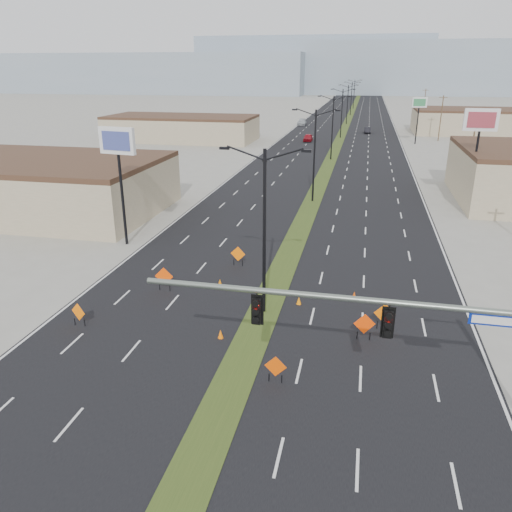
% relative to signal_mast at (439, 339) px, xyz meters
% --- Properties ---
extents(ground, '(600.00, 600.00, 0.00)m').
position_rel_signal_mast_xyz_m(ground, '(-8.56, -2.00, -4.79)').
color(ground, gray).
rests_on(ground, ground).
extents(road_surface, '(25.00, 400.00, 0.02)m').
position_rel_signal_mast_xyz_m(road_surface, '(-8.56, 98.00, -4.79)').
color(road_surface, black).
rests_on(road_surface, ground).
extents(median_strip, '(2.00, 400.00, 0.04)m').
position_rel_signal_mast_xyz_m(median_strip, '(-8.56, 98.00, -4.79)').
color(median_strip, '#2C4016').
rests_on(median_strip, ground).
extents(building_sw_far, '(30.00, 14.00, 4.50)m').
position_rel_signal_mast_xyz_m(building_sw_far, '(-40.56, 83.00, -2.54)').
color(building_sw_far, tan).
rests_on(building_sw_far, ground).
extents(mesa_west, '(180.00, 50.00, 22.00)m').
position_rel_signal_mast_xyz_m(mesa_west, '(-128.56, 278.00, 6.21)').
color(mesa_west, '#8697A6').
rests_on(mesa_west, ground).
extents(mesa_center, '(220.00, 50.00, 28.00)m').
position_rel_signal_mast_xyz_m(mesa_center, '(31.44, 298.00, 9.21)').
color(mesa_center, '#8697A6').
rests_on(mesa_center, ground).
extents(mesa_backdrop, '(140.00, 50.00, 32.00)m').
position_rel_signal_mast_xyz_m(mesa_backdrop, '(-38.56, 318.00, 11.21)').
color(mesa_backdrop, '#8697A6').
rests_on(mesa_backdrop, ground).
extents(signal_mast, '(16.30, 0.60, 8.00)m').
position_rel_signal_mast_xyz_m(signal_mast, '(0.00, 0.00, 0.00)').
color(signal_mast, slate).
rests_on(signal_mast, ground).
extents(streetlight_0, '(5.15, 0.24, 10.02)m').
position_rel_signal_mast_xyz_m(streetlight_0, '(-8.56, 10.00, 0.63)').
color(streetlight_0, black).
rests_on(streetlight_0, ground).
extents(streetlight_1, '(5.15, 0.24, 10.02)m').
position_rel_signal_mast_xyz_m(streetlight_1, '(-8.56, 38.00, 0.63)').
color(streetlight_1, black).
rests_on(streetlight_1, ground).
extents(streetlight_2, '(5.15, 0.24, 10.02)m').
position_rel_signal_mast_xyz_m(streetlight_2, '(-8.56, 66.00, 0.63)').
color(streetlight_2, black).
rests_on(streetlight_2, ground).
extents(streetlight_3, '(5.15, 0.24, 10.02)m').
position_rel_signal_mast_xyz_m(streetlight_3, '(-8.56, 94.00, 0.63)').
color(streetlight_3, black).
rests_on(streetlight_3, ground).
extents(streetlight_4, '(5.15, 0.24, 10.02)m').
position_rel_signal_mast_xyz_m(streetlight_4, '(-8.56, 122.00, 0.63)').
color(streetlight_4, black).
rests_on(streetlight_4, ground).
extents(streetlight_5, '(5.15, 0.24, 10.02)m').
position_rel_signal_mast_xyz_m(streetlight_5, '(-8.56, 150.00, 0.63)').
color(streetlight_5, black).
rests_on(streetlight_5, ground).
extents(streetlight_6, '(5.15, 0.24, 10.02)m').
position_rel_signal_mast_xyz_m(streetlight_6, '(-8.56, 178.00, 0.63)').
color(streetlight_6, black).
rests_on(streetlight_6, ground).
extents(utility_pole_1, '(1.60, 0.20, 9.00)m').
position_rel_signal_mast_xyz_m(utility_pole_1, '(11.44, 58.00, -0.12)').
color(utility_pole_1, '#4C3823').
rests_on(utility_pole_1, ground).
extents(utility_pole_2, '(1.60, 0.20, 9.00)m').
position_rel_signal_mast_xyz_m(utility_pole_2, '(11.44, 93.00, -0.12)').
color(utility_pole_2, '#4C3823').
rests_on(utility_pole_2, ground).
extents(utility_pole_3, '(1.60, 0.20, 9.00)m').
position_rel_signal_mast_xyz_m(utility_pole_3, '(11.44, 128.00, -0.12)').
color(utility_pole_3, '#4C3823').
rests_on(utility_pole_3, ground).
extents(car_left, '(1.76, 4.28, 1.45)m').
position_rel_signal_mast_xyz_m(car_left, '(-14.78, 87.05, -4.07)').
color(car_left, maroon).
rests_on(car_left, ground).
extents(car_mid, '(1.47, 4.01, 1.31)m').
position_rel_signal_mast_xyz_m(car_mid, '(-2.93, 103.38, -4.14)').
color(car_mid, black).
rests_on(car_mid, ground).
extents(car_far, '(2.30, 5.32, 1.53)m').
position_rel_signal_mast_xyz_m(car_far, '(-19.94, 117.29, -4.03)').
color(car_far, '#A7ACB0').
rests_on(car_far, ground).
extents(construction_sign_0, '(1.04, 0.40, 1.44)m').
position_rel_signal_mast_xyz_m(construction_sign_0, '(-18.72, 5.95, -3.95)').
color(construction_sign_0, '#FF6C05').
rests_on(construction_sign_0, ground).
extents(construction_sign_1, '(1.26, 0.12, 1.68)m').
position_rel_signal_mast_xyz_m(construction_sign_1, '(-15.73, 11.64, -3.80)').
color(construction_sign_1, '#FF4805').
rests_on(construction_sign_1, ground).
extents(construction_sign_2, '(1.16, 0.18, 1.55)m').
position_rel_signal_mast_xyz_m(construction_sign_2, '(-11.99, 17.11, -3.89)').
color(construction_sign_2, '#FF6A05').
rests_on(construction_sign_2, ground).
extents(construction_sign_3, '(1.07, 0.05, 1.42)m').
position_rel_signal_mast_xyz_m(construction_sign_3, '(-6.56, 2.85, -3.96)').
color(construction_sign_3, '#E34804').
rests_on(construction_sign_3, ground).
extents(construction_sign_4, '(1.18, 0.23, 1.59)m').
position_rel_signal_mast_xyz_m(construction_sign_4, '(-2.48, 7.83, -3.86)').
color(construction_sign_4, '#F73E05').
rests_on(construction_sign_4, ground).
extents(construction_sign_5, '(1.22, 0.06, 1.63)m').
position_rel_signal_mast_xyz_m(construction_sign_5, '(-1.37, 9.27, -3.84)').
color(construction_sign_5, '#EF6505').
rests_on(construction_sign_5, ground).
extents(cone_0, '(0.34, 0.34, 0.53)m').
position_rel_signal_mast_xyz_m(cone_0, '(-10.28, 6.31, -4.53)').
color(cone_0, '#FF6C05').
rests_on(cone_0, ground).
extents(cone_1, '(0.40, 0.40, 0.55)m').
position_rel_signal_mast_xyz_m(cone_1, '(-3.15, 12.96, -4.52)').
color(cone_1, '#EF4D05').
rests_on(cone_1, ground).
extents(cone_2, '(0.33, 0.33, 0.53)m').
position_rel_signal_mast_xyz_m(cone_2, '(-6.57, 11.47, -4.53)').
color(cone_2, orange).
rests_on(cone_2, ground).
extents(cone_3, '(0.39, 0.39, 0.58)m').
position_rel_signal_mast_xyz_m(cone_3, '(-12.25, 13.04, -4.50)').
color(cone_3, orange).
rests_on(cone_3, ground).
extents(pole_sign_west, '(3.20, 0.84, 9.78)m').
position_rel_signal_mast_xyz_m(pole_sign_west, '(-22.56, 19.98, 3.20)').
color(pole_sign_west, black).
rests_on(pole_sign_west, ground).
extents(pole_sign_east_near, '(3.37, 0.40, 10.32)m').
position_rel_signal_mast_xyz_m(pole_sign_east_near, '(8.17, 38.82, 3.68)').
color(pole_sign_east_near, black).
rests_on(pole_sign_east_near, ground).
extents(pole_sign_east_far, '(2.91, 0.86, 8.87)m').
position_rel_signal_mast_xyz_m(pole_sign_east_far, '(6.47, 87.65, 2.41)').
color(pole_sign_east_far, black).
rests_on(pole_sign_east_far, ground).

